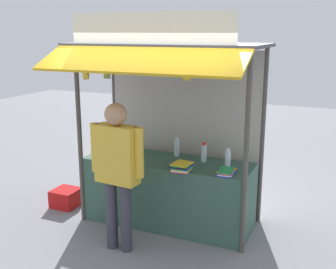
{
  "coord_description": "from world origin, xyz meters",
  "views": [
    {
      "loc": [
        2.08,
        -4.78,
        2.52
      ],
      "look_at": [
        0.0,
        0.0,
        1.23
      ],
      "focal_mm": 44.78,
      "sensor_mm": 36.0,
      "label": 1
    }
  ],
  "objects_px": {
    "water_bottle_mid_right": "(228,159)",
    "magazine_stack_right": "(182,167)",
    "water_bottle_front_left": "(204,153)",
    "banana_bunch_leftmost": "(187,73)",
    "magazine_stack_far_right": "(226,172)",
    "banana_bunch_inner_left": "(86,74)",
    "water_bottle_back_right": "(177,147)",
    "banana_bunch_rightmost": "(107,72)",
    "plastic_crate": "(66,198)",
    "vendor_person": "(117,164)"
  },
  "relations": [
    {
      "from": "water_bottle_mid_right",
      "to": "magazine_stack_right",
      "type": "xyz_separation_m",
      "value": [
        -0.48,
        -0.32,
        -0.07
      ]
    },
    {
      "from": "water_bottle_mid_right",
      "to": "water_bottle_front_left",
      "type": "distance_m",
      "value": 0.37
    },
    {
      "from": "banana_bunch_leftmost",
      "to": "magazine_stack_right",
      "type": "bearing_deg",
      "value": 123.53
    },
    {
      "from": "water_bottle_mid_right",
      "to": "magazine_stack_far_right",
      "type": "relative_size",
      "value": 0.84
    },
    {
      "from": "magazine_stack_right",
      "to": "banana_bunch_inner_left",
      "type": "distance_m",
      "value": 1.63
    },
    {
      "from": "water_bottle_mid_right",
      "to": "water_bottle_front_left",
      "type": "xyz_separation_m",
      "value": [
        -0.35,
        0.12,
        0.0
      ]
    },
    {
      "from": "water_bottle_back_right",
      "to": "banana_bunch_rightmost",
      "type": "xyz_separation_m",
      "value": [
        -0.61,
        -0.72,
        1.05
      ]
    },
    {
      "from": "water_bottle_mid_right",
      "to": "magazine_stack_far_right",
      "type": "bearing_deg",
      "value": -77.45
    },
    {
      "from": "water_bottle_front_left",
      "to": "banana_bunch_leftmost",
      "type": "bearing_deg",
      "value": -91.26
    },
    {
      "from": "plastic_crate",
      "to": "banana_bunch_inner_left",
      "type": "bearing_deg",
      "value": -27.82
    },
    {
      "from": "magazine_stack_far_right",
      "to": "vendor_person",
      "type": "xyz_separation_m",
      "value": [
        -1.09,
        -0.65,
        0.15
      ]
    },
    {
      "from": "magazine_stack_far_right",
      "to": "banana_bunch_leftmost",
      "type": "bearing_deg",
      "value": -149.56
    },
    {
      "from": "water_bottle_mid_right",
      "to": "magazine_stack_far_right",
      "type": "distance_m",
      "value": 0.27
    },
    {
      "from": "water_bottle_back_right",
      "to": "plastic_crate",
      "type": "xyz_separation_m",
      "value": [
        -1.62,
        -0.34,
        -0.87
      ]
    },
    {
      "from": "water_bottle_mid_right",
      "to": "plastic_crate",
      "type": "relative_size",
      "value": 0.68
    },
    {
      "from": "banana_bunch_leftmost",
      "to": "banana_bunch_inner_left",
      "type": "xyz_separation_m",
      "value": [
        -1.31,
        0.0,
        -0.06
      ]
    },
    {
      "from": "banana_bunch_leftmost",
      "to": "water_bottle_back_right",
      "type": "bearing_deg",
      "value": 119.4
    },
    {
      "from": "magazine_stack_right",
      "to": "vendor_person",
      "type": "bearing_deg",
      "value": -134.28
    },
    {
      "from": "magazine_stack_right",
      "to": "banana_bunch_leftmost",
      "type": "distance_m",
      "value": 1.17
    },
    {
      "from": "magazine_stack_right",
      "to": "plastic_crate",
      "type": "height_order",
      "value": "magazine_stack_right"
    },
    {
      "from": "water_bottle_mid_right",
      "to": "plastic_crate",
      "type": "height_order",
      "value": "water_bottle_mid_right"
    },
    {
      "from": "water_bottle_front_left",
      "to": "banana_bunch_inner_left",
      "type": "relative_size",
      "value": 0.82
    },
    {
      "from": "banana_bunch_rightmost",
      "to": "banana_bunch_leftmost",
      "type": "bearing_deg",
      "value": -0.22
    },
    {
      "from": "water_bottle_front_left",
      "to": "plastic_crate",
      "type": "distance_m",
      "value": 2.23
    },
    {
      "from": "banana_bunch_leftmost",
      "to": "banana_bunch_inner_left",
      "type": "distance_m",
      "value": 1.32
    },
    {
      "from": "magazine_stack_right",
      "to": "plastic_crate",
      "type": "relative_size",
      "value": 0.76
    },
    {
      "from": "water_bottle_back_right",
      "to": "banana_bunch_leftmost",
      "type": "relative_size",
      "value": 0.99
    },
    {
      "from": "magazine_stack_right",
      "to": "magazine_stack_far_right",
      "type": "xyz_separation_m",
      "value": [
        0.53,
        0.07,
        -0.02
      ]
    },
    {
      "from": "plastic_crate",
      "to": "banana_bunch_rightmost",
      "type": "bearing_deg",
      "value": -20.3
    },
    {
      "from": "magazine_stack_far_right",
      "to": "banana_bunch_rightmost",
      "type": "distance_m",
      "value": 1.85
    },
    {
      "from": "water_bottle_mid_right",
      "to": "magazine_stack_far_right",
      "type": "xyz_separation_m",
      "value": [
        0.06,
        -0.25,
        -0.09
      ]
    },
    {
      "from": "magazine_stack_far_right",
      "to": "vendor_person",
      "type": "bearing_deg",
      "value": -149.41
    },
    {
      "from": "water_bottle_mid_right",
      "to": "vendor_person",
      "type": "relative_size",
      "value": 0.14
    },
    {
      "from": "magazine_stack_right",
      "to": "banana_bunch_rightmost",
      "type": "relative_size",
      "value": 0.97
    },
    {
      "from": "banana_bunch_rightmost",
      "to": "vendor_person",
      "type": "height_order",
      "value": "banana_bunch_rightmost"
    },
    {
      "from": "banana_bunch_inner_left",
      "to": "banana_bunch_rightmost",
      "type": "height_order",
      "value": "same"
    },
    {
      "from": "water_bottle_front_left",
      "to": "banana_bunch_leftmost",
      "type": "xyz_separation_m",
      "value": [
        -0.01,
        -0.62,
        1.07
      ]
    },
    {
      "from": "water_bottle_front_left",
      "to": "vendor_person",
      "type": "bearing_deg",
      "value": -124.08
    },
    {
      "from": "banana_bunch_inner_left",
      "to": "magazine_stack_far_right",
      "type": "bearing_deg",
      "value": 8.02
    },
    {
      "from": "water_bottle_back_right",
      "to": "magazine_stack_right",
      "type": "distance_m",
      "value": 0.63
    },
    {
      "from": "banana_bunch_rightmost",
      "to": "magazine_stack_right",
      "type": "bearing_deg",
      "value": 10.68
    },
    {
      "from": "water_bottle_mid_right",
      "to": "banana_bunch_leftmost",
      "type": "xyz_separation_m",
      "value": [
        -0.36,
        -0.5,
        1.08
      ]
    },
    {
      "from": "water_bottle_back_right",
      "to": "plastic_crate",
      "type": "distance_m",
      "value": 1.87
    },
    {
      "from": "vendor_person",
      "to": "water_bottle_mid_right",
      "type": "bearing_deg",
      "value": 46.23
    },
    {
      "from": "water_bottle_front_left",
      "to": "banana_bunch_inner_left",
      "type": "xyz_separation_m",
      "value": [
        -1.33,
        -0.61,
        1.01
      ]
    },
    {
      "from": "water_bottle_front_left",
      "to": "banana_bunch_inner_left",
      "type": "height_order",
      "value": "banana_bunch_inner_left"
    },
    {
      "from": "banana_bunch_leftmost",
      "to": "banana_bunch_rightmost",
      "type": "xyz_separation_m",
      "value": [
        -1.01,
        0.0,
        -0.03
      ]
    },
    {
      "from": "magazine_stack_far_right",
      "to": "magazine_stack_right",
      "type": "bearing_deg",
      "value": -172.21
    },
    {
      "from": "banana_bunch_rightmost",
      "to": "vendor_person",
      "type": "xyz_separation_m",
      "value": [
        0.34,
        -0.4,
        -0.99
      ]
    },
    {
      "from": "water_bottle_front_left",
      "to": "banana_bunch_rightmost",
      "type": "relative_size",
      "value": 0.9
    }
  ]
}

